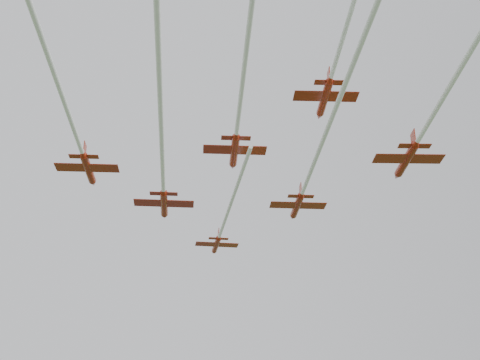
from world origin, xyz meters
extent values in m
cylinder|color=#A3210E|center=(3.03, 23.98, 52.62)|extent=(1.21, 7.60, 0.98)
cone|color=#A3210E|center=(3.17, 28.57, 52.62)|extent=(1.03, 1.63, 0.98)
cone|color=#A3210E|center=(2.90, 19.66, 52.62)|extent=(0.92, 1.10, 0.89)
ellipsoid|color=black|center=(3.08, 25.76, 52.98)|extent=(0.40, 0.86, 0.29)
cube|color=#A3210E|center=(3.01, 23.27, 52.40)|extent=(7.90, 2.55, 0.09)
cube|color=#A3210E|center=(2.93, 20.51, 52.62)|extent=(3.59, 1.17, 0.07)
cube|color=#A3210E|center=(2.93, 20.69, 53.60)|extent=(0.14, 1.61, 1.78)
cylinder|color=white|center=(2.35, 1.27, 52.58)|extent=(1.60, 35.83, 0.53)
cylinder|color=#A3210E|center=(-7.84, 6.75, 53.19)|extent=(1.92, 9.17, 1.18)
cone|color=#A3210E|center=(-7.39, 12.25, 53.19)|extent=(1.33, 2.02, 1.18)
cone|color=#A3210E|center=(-8.27, 1.58, 53.19)|extent=(1.17, 1.37, 1.07)
ellipsoid|color=black|center=(-7.67, 8.89, 53.62)|extent=(0.53, 1.05, 0.34)
cube|color=#A3210E|center=(-7.91, 5.90, 52.92)|extent=(9.62, 3.55, 0.11)
cube|color=#A3210E|center=(-8.19, 2.59, 53.19)|extent=(4.37, 1.63, 0.09)
cube|color=#A3210E|center=(-8.17, 2.80, 54.37)|extent=(0.27, 1.93, 2.14)
cylinder|color=white|center=(-10.19, -21.66, 53.14)|extent=(4.38, 45.36, 0.64)
cylinder|color=#A3210E|center=(12.83, 2.23, 52.50)|extent=(1.98, 8.53, 1.09)
cone|color=#A3210E|center=(13.37, 7.33, 52.50)|extent=(1.28, 1.90, 1.09)
cone|color=#A3210E|center=(12.32, -2.57, 52.50)|extent=(1.12, 1.29, 1.00)
ellipsoid|color=black|center=(13.04, 4.21, 52.90)|extent=(0.51, 0.98, 0.32)
cube|color=#A3210E|center=(12.75, 1.44, 52.25)|extent=(8.98, 3.49, 0.10)
cube|color=#A3210E|center=(12.42, -1.63, 52.50)|extent=(4.08, 1.61, 0.08)
cube|color=#A3210E|center=(12.45, -1.43, 53.60)|extent=(0.29, 1.79, 1.99)
cylinder|color=white|center=(9.34, -30.81, 52.45)|extent=(6.45, 55.45, 0.60)
cylinder|color=#A3210E|center=(-19.30, -5.29, 52.97)|extent=(2.04, 8.51, 1.09)
cone|color=#A3210E|center=(-18.73, -0.21, 52.97)|extent=(1.29, 1.90, 1.09)
cone|color=#A3210E|center=(-19.85, -10.07, 52.97)|extent=(1.12, 1.30, 0.99)
ellipsoid|color=black|center=(-19.08, -3.32, 53.37)|extent=(0.52, 0.98, 0.32)
cube|color=#A3210E|center=(-19.39, -6.08, 52.72)|extent=(8.97, 3.55, 0.10)
cube|color=#A3210E|center=(-19.74, -9.14, 52.97)|extent=(4.08, 1.63, 0.08)
cube|color=#A3210E|center=(-19.72, -8.94, 54.06)|extent=(0.30, 1.79, 1.99)
cylinder|color=white|center=(-21.73, -26.63, 52.92)|extent=(4.24, 32.09, 0.60)
cylinder|color=#A3210E|center=(0.81, -9.63, 55.34)|extent=(2.05, 8.59, 1.10)
cone|color=#A3210E|center=(1.39, -4.50, 55.34)|extent=(1.30, 1.92, 1.10)
cone|color=#A3210E|center=(0.27, -14.46, 55.34)|extent=(1.13, 1.31, 1.00)
ellipsoid|color=black|center=(1.03, -7.64, 55.74)|extent=(0.52, 0.99, 0.32)
cube|color=#A3210E|center=(0.72, -10.43, 55.09)|extent=(9.05, 3.58, 0.10)
cube|color=#A3210E|center=(0.37, -13.51, 55.34)|extent=(4.12, 1.64, 0.08)
cube|color=#A3210E|center=(0.39, -13.31, 56.44)|extent=(0.30, 1.80, 2.00)
cylinder|color=white|center=(-2.13, -35.68, 55.29)|extent=(5.26, 41.41, 0.60)
cylinder|color=#A3210E|center=(24.54, -13.78, 53.95)|extent=(2.55, 9.34, 1.20)
cone|color=#A3210E|center=(25.36, -8.23, 53.95)|extent=(1.47, 2.12, 1.20)
cone|color=#A3210E|center=(23.76, -19.01, 53.95)|extent=(1.27, 1.45, 1.09)
ellipsoid|color=black|center=(24.86, -11.62, 54.39)|extent=(0.60, 1.09, 0.35)
cube|color=#A3210E|center=(24.41, -14.64, 53.68)|extent=(9.91, 4.21, 0.11)
cube|color=#A3210E|center=(23.92, -17.99, 53.95)|extent=(4.51, 1.93, 0.09)
cube|color=#A3210E|center=(23.95, -17.77, 55.15)|extent=(0.40, 1.96, 2.18)
cylinder|color=#A3210E|center=(9.43, -25.06, 55.76)|extent=(1.96, 7.60, 0.98)
cone|color=#A3210E|center=(10.03, -20.53, 55.76)|extent=(1.18, 1.71, 0.98)
cone|color=#A3210E|center=(8.86, -29.32, 55.76)|extent=(1.02, 1.17, 0.89)
ellipsoid|color=black|center=(9.66, -23.30, 56.12)|extent=(0.48, 0.88, 0.28)
cube|color=#A3210E|center=(9.33, -25.76, 55.54)|extent=(8.04, 3.32, 0.09)
cube|color=#A3210E|center=(8.97, -28.49, 55.76)|extent=(3.66, 1.52, 0.07)
cube|color=#A3210E|center=(9.00, -28.31, 56.74)|extent=(0.30, 1.59, 1.77)
camera|label=1|loc=(-12.88, -92.66, 13.51)|focal=50.00mm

